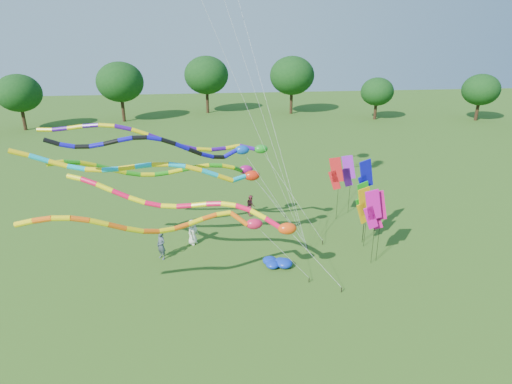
{
  "coord_description": "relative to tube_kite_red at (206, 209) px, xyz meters",
  "views": [
    {
      "loc": [
        -3.64,
        -19.11,
        13.16
      ],
      "look_at": [
        -0.9,
        2.91,
        4.8
      ],
      "focal_mm": 30.0,
      "sensor_mm": 36.0,
      "label": 1
    }
  ],
  "objects": [
    {
      "name": "banner_pole_blue_b",
      "position": [
        10.14,
        3.21,
        0.22
      ],
      "size": [
        1.14,
        0.36,
        5.71
      ],
      "rotation": [
        0.0,
        0.0,
        0.25
      ],
      "color": "black",
      "rests_on": "ground"
    },
    {
      "name": "person_a",
      "position": [
        -0.92,
        4.19,
        -3.35
      ],
      "size": [
        0.95,
        0.99,
        1.72
      ],
      "primitive_type": "imported",
      "rotation": [
        0.0,
        0.0,
        0.89
      ],
      "color": "silver",
      "rests_on": "ground"
    },
    {
      "name": "tube_kite_orange",
      "position": [
        -1.36,
        -2.68,
        0.46
      ],
      "size": [
        13.22,
        2.99,
        6.49
      ],
      "rotation": [
        0.0,
        0.0,
        0.19
      ],
      "color": "black",
      "rests_on": "ground"
    },
    {
      "name": "person_c",
      "position": [
        3.39,
        8.46,
        -3.42
      ],
      "size": [
        0.71,
        0.85,
        1.59
      ],
      "primitive_type": "imported",
      "rotation": [
        0.0,
        0.0,
        1.72
      ],
      "color": "maroon",
      "rests_on": "ground"
    },
    {
      "name": "tube_kite_green",
      "position": [
        -1.3,
        4.63,
        0.85
      ],
      "size": [
        14.0,
        5.81,
        7.26
      ],
      "rotation": [
        0.0,
        0.0,
        0.39
      ],
      "color": "black",
      "rests_on": "ground"
    },
    {
      "name": "banner_pole_orange",
      "position": [
        9.89,
        2.39,
        -1.3
      ],
      "size": [
        1.15,
        0.34,
        4.17
      ],
      "rotation": [
        0.0,
        0.0,
        0.23
      ],
      "color": "black",
      "rests_on": "ground"
    },
    {
      "name": "tube_kite_purple",
      "position": [
        -1.4,
        2.88,
        3.1
      ],
      "size": [
        16.27,
        1.18,
        9.12
      ],
      "rotation": [
        0.0,
        0.0,
        0.0
      ],
      "color": "black",
      "rests_on": "ground"
    },
    {
      "name": "banner_pole_red",
      "position": [
        9.41,
        6.97,
        -0.67
      ],
      "size": [
        1.09,
        0.55,
        4.81
      ],
      "rotation": [
        0.0,
        0.0,
        -0.42
      ],
      "color": "black",
      "rests_on": "ground"
    },
    {
      "name": "banner_pole_violet",
      "position": [
        10.68,
        8.02,
        -0.86
      ],
      "size": [
        1.12,
        0.48,
        4.62
      ],
      "rotation": [
        0.0,
        0.0,
        -0.35
      ],
      "color": "black",
      "rests_on": "ground"
    },
    {
      "name": "banner_pole_magenta_a",
      "position": [
        9.55,
        0.31,
        -0.68
      ],
      "size": [
        1.16,
        0.09,
        4.79
      ],
      "rotation": [
        0.0,
        0.0,
        0.01
      ],
      "color": "black",
      "rests_on": "ground"
    },
    {
      "name": "tree_ring",
      "position": [
        5.38,
        0.14,
        0.97
      ],
      "size": [
        118.04,
        118.71,
        9.49
      ],
      "color": "#382314",
      "rests_on": "ground"
    },
    {
      "name": "banner_pole_magenta_b",
      "position": [
        9.98,
        0.62,
        -0.88
      ],
      "size": [
        1.14,
        0.37,
        4.6
      ],
      "rotation": [
        0.0,
        0.0,
        -0.26
      ],
      "color": "black",
      "rests_on": "ground"
    },
    {
      "name": "ground",
      "position": [
        3.72,
        -2.26,
        -4.21
      ],
      "size": [
        160.0,
        160.0,
        0.0
      ],
      "primitive_type": "plane",
      "color": "#245516",
      "rests_on": "ground"
    },
    {
      "name": "tube_kite_cyan",
      "position": [
        -1.94,
        1.59,
        1.77
      ],
      "size": [
        15.91,
        1.67,
        8.11
      ],
      "rotation": [
        0.0,
        0.0,
        0.12
      ],
      "color": "black",
      "rests_on": "ground"
    },
    {
      "name": "person_b",
      "position": [
        -2.8,
        2.44,
        -3.3
      ],
      "size": [
        0.77,
        0.79,
        1.83
      ],
      "primitive_type": "imported",
      "rotation": [
        0.0,
        0.0,
        -0.85
      ],
      "color": "#3B4753",
      "rests_on": "ground"
    },
    {
      "name": "banner_pole_green",
      "position": [
        9.99,
        2.92,
        -1.13
      ],
      "size": [
        1.14,
        0.39,
        4.34
      ],
      "rotation": [
        0.0,
        0.0,
        0.27
      ],
      "color": "black",
      "rests_on": "ground"
    },
    {
      "name": "tube_kite_blue",
      "position": [
        -1.35,
        0.41,
        3.32
      ],
      "size": [
        13.63,
        2.68,
        8.96
      ],
      "rotation": [
        0.0,
        0.0,
        0.22
      ],
      "color": "black",
      "rests_on": "ground"
    },
    {
      "name": "blue_nylon_heap",
      "position": [
        3.91,
        0.79,
        -3.97
      ],
      "size": [
        1.69,
        1.86,
        0.54
      ],
      "color": "#0D2EB2",
      "rests_on": "ground"
    },
    {
      "name": "tube_kite_red",
      "position": [
        0.0,
        0.0,
        0.0
      ],
      "size": [
        14.25,
        4.4,
        6.43
      ],
      "rotation": [
        0.0,
        0.0,
        -0.33
      ],
      "color": "black",
      "rests_on": "ground"
    }
  ]
}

